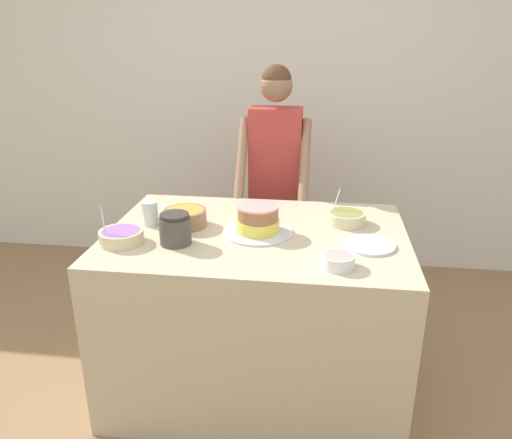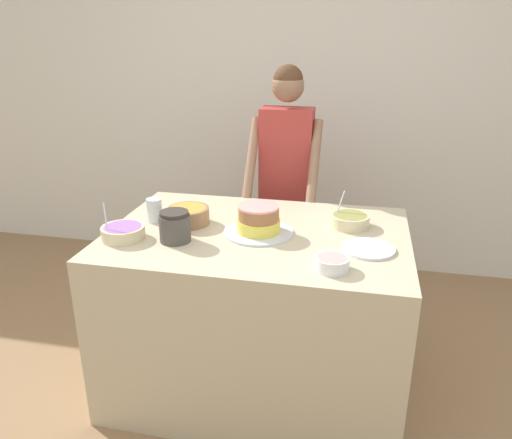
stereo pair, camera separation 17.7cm
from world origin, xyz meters
The scene contains 11 objects.
wall_back centered at (0.00, 2.10, 1.30)m, with size 10.00×0.05×2.60m.
counter centered at (0.00, 0.50, 0.44)m, with size 1.45×1.00×0.88m.
person_baker centered at (0.01, 1.30, 1.00)m, with size 0.44×0.44×1.61m.
cake centered at (0.01, 0.49, 0.94)m, with size 0.34×0.34×0.14m.
frosting_bowl_olive centered at (0.43, 0.67, 0.91)m, with size 0.20×0.20×0.16m.
frosting_bowl_orange centered at (-0.36, 0.54, 0.93)m, with size 0.21×0.21×0.09m.
frosting_bowl_purple centered at (-0.60, 0.29, 0.91)m, with size 0.20×0.20×0.18m.
frosting_bowl_pink centered at (0.38, 0.17, 0.91)m, with size 0.14×0.14×0.06m.
drinking_glass centered at (-0.54, 0.53, 0.94)m, with size 0.08×0.08×0.12m.
ceramic_plate centered at (0.53, 0.40, 0.89)m, with size 0.24×0.24×0.01m.
stoneware_jar centered at (-0.35, 0.31, 0.95)m, with size 0.14×0.14×0.14m.
Camera 1 is at (0.29, -1.73, 1.81)m, focal length 35.00 mm.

